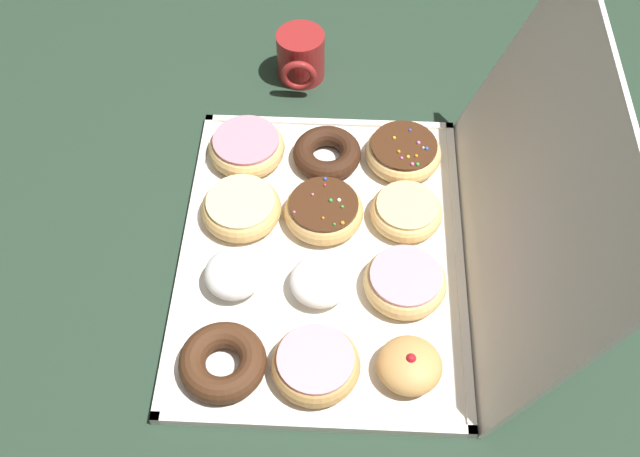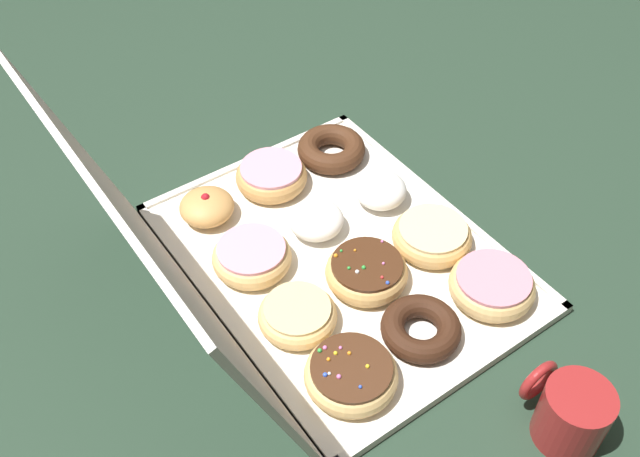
% 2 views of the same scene
% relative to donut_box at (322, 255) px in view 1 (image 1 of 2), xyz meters
% --- Properties ---
extents(ground_plane, '(3.00, 3.00, 0.00)m').
position_rel_donut_box_xyz_m(ground_plane, '(0.00, 0.00, -0.01)').
color(ground_plane, '#233828').
extents(donut_box, '(0.53, 0.41, 0.01)m').
position_rel_donut_box_xyz_m(donut_box, '(0.00, 0.00, 0.00)').
color(donut_box, silver).
rests_on(donut_box, ground).
extents(box_lid_open, '(0.53, 0.12, 0.36)m').
position_rel_donut_box_xyz_m(box_lid_open, '(0.00, 0.27, 0.17)').
color(box_lid_open, silver).
rests_on(box_lid_open, ground).
extents(pink_frosted_donut_0, '(0.12, 0.12, 0.04)m').
position_rel_donut_box_xyz_m(pink_frosted_donut_0, '(-0.18, -0.13, 0.03)').
color(pink_frosted_donut_0, '#E5B770').
rests_on(pink_frosted_donut_0, donut_box).
extents(glazed_ring_donut_1, '(0.12, 0.12, 0.04)m').
position_rel_donut_box_xyz_m(glazed_ring_donut_1, '(-0.06, -0.12, 0.02)').
color(glazed_ring_donut_1, tan).
rests_on(glazed_ring_donut_1, donut_box).
extents(powdered_filled_donut_2, '(0.08, 0.08, 0.05)m').
position_rel_donut_box_xyz_m(powdered_filled_donut_2, '(0.06, -0.12, 0.03)').
color(powdered_filled_donut_2, white).
rests_on(powdered_filled_donut_2, donut_box).
extents(chocolate_cake_ring_donut_3, '(0.12, 0.12, 0.04)m').
position_rel_donut_box_xyz_m(chocolate_cake_ring_donut_3, '(0.19, -0.12, 0.02)').
color(chocolate_cake_ring_donut_3, '#472816').
rests_on(chocolate_cake_ring_donut_3, donut_box).
extents(chocolate_cake_ring_donut_4, '(0.11, 0.11, 0.03)m').
position_rel_donut_box_xyz_m(chocolate_cake_ring_donut_4, '(-0.18, 0.00, 0.02)').
color(chocolate_cake_ring_donut_4, '#381E11').
rests_on(chocolate_cake_ring_donut_4, donut_box).
extents(sprinkle_donut_5, '(0.12, 0.12, 0.04)m').
position_rel_donut_box_xyz_m(sprinkle_donut_5, '(-0.06, -0.00, 0.03)').
color(sprinkle_donut_5, tan).
rests_on(sprinkle_donut_5, donut_box).
extents(powdered_filled_donut_6, '(0.08, 0.08, 0.05)m').
position_rel_donut_box_xyz_m(powdered_filled_donut_6, '(0.06, 0.00, 0.03)').
color(powdered_filled_donut_6, white).
rests_on(powdered_filled_donut_6, donut_box).
extents(pink_frosted_donut_7, '(0.12, 0.12, 0.04)m').
position_rel_donut_box_xyz_m(pink_frosted_donut_7, '(0.19, -0.00, 0.03)').
color(pink_frosted_donut_7, tan).
rests_on(pink_frosted_donut_7, donut_box).
extents(sprinkle_donut_8, '(0.12, 0.12, 0.04)m').
position_rel_donut_box_xyz_m(sprinkle_donut_8, '(-0.18, 0.12, 0.02)').
color(sprinkle_donut_8, '#E5B770').
rests_on(sprinkle_donut_8, donut_box).
extents(glazed_ring_donut_9, '(0.11, 0.11, 0.04)m').
position_rel_donut_box_xyz_m(glazed_ring_donut_9, '(-0.07, 0.12, 0.02)').
color(glazed_ring_donut_9, '#E5B770').
rests_on(glazed_ring_donut_9, donut_box).
extents(pink_frosted_donut_10, '(0.12, 0.12, 0.04)m').
position_rel_donut_box_xyz_m(pink_frosted_donut_10, '(0.06, 0.12, 0.03)').
color(pink_frosted_donut_10, '#E5B770').
rests_on(pink_frosted_donut_10, donut_box).
extents(jelly_filled_donut_11, '(0.09, 0.09, 0.05)m').
position_rel_donut_box_xyz_m(jelly_filled_donut_11, '(0.19, 0.12, 0.03)').
color(jelly_filled_donut_11, tan).
rests_on(jelly_filled_donut_11, donut_box).
extents(coffee_mug, '(0.10, 0.08, 0.09)m').
position_rel_donut_box_xyz_m(coffee_mug, '(-0.38, -0.05, 0.04)').
color(coffee_mug, maroon).
rests_on(coffee_mug, ground).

